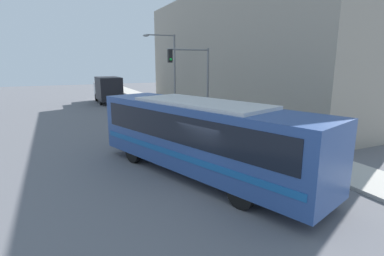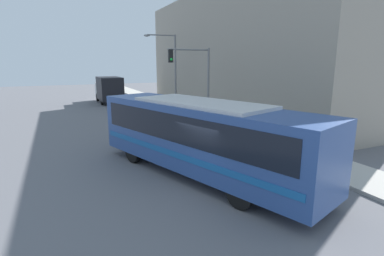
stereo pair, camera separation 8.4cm
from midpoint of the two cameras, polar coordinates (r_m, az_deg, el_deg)
The scene contains 10 objects.
ground_plane at distance 11.91m, azimuth 4.04°, elevation -10.86°, with size 120.00×120.00×0.00m, color slate.
sidewalk at distance 31.93m, azimuth -4.14°, elevation 4.01°, with size 2.67×70.00×0.14m.
building_facade at distance 29.06m, azimuth 7.61°, elevation 13.89°, with size 6.00×28.00×11.04m.
city_bus at distance 12.36m, azimuth 1.45°, elevation -0.99°, with size 5.91×11.20×3.16m.
delivery_truck at distance 36.94m, azimuth -15.85°, elevation 7.19°, with size 2.43×6.51×3.05m.
fire_hydrant at distance 17.51m, azimuth 12.59°, elevation -1.65°, with size 0.25×0.34×0.79m.
traffic_light_pole at distance 22.24m, azimuth 0.43°, elevation 10.49°, with size 3.28×0.35×5.59m.
parking_meter at distance 20.29m, azimuth 6.55°, elevation 1.75°, with size 0.14×0.14×1.23m.
street_lamp at distance 28.94m, azimuth -4.24°, elevation 11.81°, with size 3.11×0.28×7.09m.
pedestrian_near_corner at distance 22.74m, azimuth 5.88°, elevation 2.94°, with size 0.34×0.34×1.67m.
Camera 1 is at (-5.38, -9.54, 4.69)m, focal length 28.00 mm.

